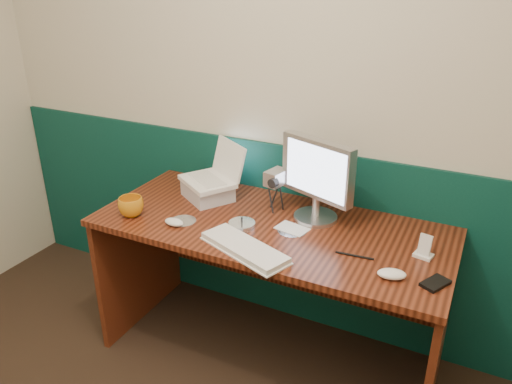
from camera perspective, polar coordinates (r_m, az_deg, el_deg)
The scene contains 19 objects.
back_wall at distance 2.44m, azimuth 3.02°, elevation 11.03°, with size 3.50×0.04×2.50m, color beige.
wainscot at distance 2.70m, azimuth 2.58°, elevation -4.71°, with size 3.48×0.02×1.00m, color #07352F.
desk at distance 2.45m, azimuth 1.58°, elevation -11.49°, with size 1.60×0.70×0.75m, color #351309.
laptop_riser at distance 2.50m, azimuth -5.55°, elevation 0.14°, with size 0.23×0.19×0.08m, color silver.
laptop at distance 2.44m, azimuth -5.69°, elevation 3.36°, with size 0.27×0.20×0.22m, color white, non-canonical shape.
monitor at distance 2.24m, azimuth 7.02°, elevation 1.22°, with size 0.38×0.11×0.38m, color #B8B7BD, non-canonical shape.
keyboard at distance 2.04m, azimuth -1.32°, elevation -6.48°, with size 0.40×0.13×0.02m, color white.
mouse_right at distance 1.94m, azimuth 15.25°, elevation -9.03°, with size 0.11×0.06×0.04m, color white.
mouse_left at distance 2.27m, azimuth -9.34°, elevation -3.41°, with size 0.10×0.06×0.03m, color white.
mug at distance 2.38m, azimuth -14.09°, elevation -1.63°, with size 0.12×0.12×0.09m, color orange.
camcorder at distance 2.34m, azimuth 2.29°, elevation 0.12°, with size 0.09×0.13×0.20m, color silver, non-canonical shape.
cd_spindle at distance 2.22m, azimuth -1.63°, elevation -3.78°, with size 0.12×0.12×0.02m, color silver.
cd_loose_a at distance 2.31m, azimuth -8.33°, elevation -3.27°, with size 0.12×0.12×0.00m, color silver.
cd_loose_b at distance 2.21m, azimuth 4.16°, elevation -4.40°, with size 0.13×0.13×0.00m, color silver.
pen at distance 2.05m, azimuth 11.20°, elevation -7.14°, with size 0.01×0.01×0.15m, color black.
papers at distance 2.22m, azimuth 4.15°, elevation -4.19°, with size 0.14×0.09×0.00m, color silver.
dock at distance 2.12m, azimuth 18.58°, elevation -6.87°, with size 0.07×0.05×0.01m, color white.
music_player at distance 2.09m, azimuth 18.75°, elevation -5.72°, with size 0.05×0.01×0.08m, color white.
pda at distance 1.96m, azimuth 19.81°, elevation -9.78°, with size 0.06×0.11×0.01m, color black.
Camera 1 is at (0.94, -0.44, 1.80)m, focal length 35.00 mm.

